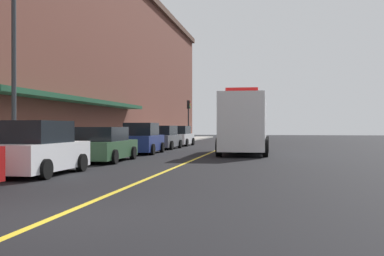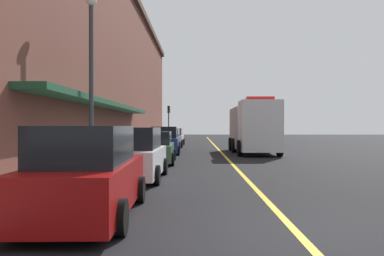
{
  "view_description": "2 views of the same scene",
  "coord_description": "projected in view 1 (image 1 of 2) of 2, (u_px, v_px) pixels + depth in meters",
  "views": [
    {
      "loc": [
        3.89,
        -7.78,
        1.64
      ],
      "look_at": [
        -2.14,
        26.2,
        1.51
      ],
      "focal_mm": 43.54,
      "sensor_mm": 36.0,
      "label": 1
    },
    {
      "loc": [
        -1.75,
        -6.66,
        1.86
      ],
      "look_at": [
        -2.1,
        21.9,
        1.74
      ],
      "focal_mm": 35.99,
      "sensor_mm": 36.0,
      "label": 2
    }
  ],
  "objects": [
    {
      "name": "parked_car_5",
      "position": [
        179.0,
        136.0,
        39.12
      ],
      "size": [
        2.06,
        4.2,
        1.68
      ],
      "rotation": [
        0.0,
        0.0,
        1.55
      ],
      "color": "silver",
      "rests_on": "ground"
    },
    {
      "name": "traffic_light_near",
      "position": [
        189.0,
        112.0,
        50.39
      ],
      "size": [
        0.38,
        0.36,
        4.3
      ],
      "color": "#232326",
      "rests_on": "sidewalk_left"
    },
    {
      "name": "parked_car_1",
      "position": [
        38.0,
        150.0,
        15.66
      ],
      "size": [
        2.11,
        4.3,
        1.83
      ],
      "rotation": [
        0.0,
        0.0,
        1.56
      ],
      "color": "silver",
      "rests_on": "ground"
    },
    {
      "name": "parking_meter_1",
      "position": [
        149.0,
        134.0,
        34.89
      ],
      "size": [
        0.14,
        0.18,
        1.33
      ],
      "color": "#4C4C51",
      "rests_on": "sidewalk_left"
    },
    {
      "name": "parking_meter_2",
      "position": [
        165.0,
        133.0,
        39.68
      ],
      "size": [
        0.14,
        0.18,
        1.33
      ],
      "color": "#4C4C51",
      "rests_on": "sidewalk_left"
    },
    {
      "name": "parked_car_3",
      "position": [
        142.0,
        139.0,
        27.83
      ],
      "size": [
        2.16,
        4.29,
        1.84
      ],
      "rotation": [
        0.0,
        0.0,
        1.6
      ],
      "color": "navy",
      "rests_on": "ground"
    },
    {
      "name": "brick_building_left",
      "position": [
        61.0,
        54.0,
        33.95
      ],
      "size": [
        9.32,
        64.0,
        13.8
      ],
      "color": "brown",
      "rests_on": "ground"
    },
    {
      "name": "ground_plane",
      "position": [
        219.0,
        149.0,
        32.96
      ],
      "size": [
        112.0,
        112.0,
        0.0
      ],
      "primitive_type": "plane",
      "color": "black"
    },
    {
      "name": "street_lamp_left",
      "position": [
        14.0,
        54.0,
        17.81
      ],
      "size": [
        0.44,
        0.44,
        6.94
      ],
      "color": "#33383D",
      "rests_on": "sidewalk_left"
    },
    {
      "name": "parking_meter_0",
      "position": [
        100.0,
        137.0,
        24.98
      ],
      "size": [
        0.14,
        0.18,
        1.33
      ],
      "color": "#4C4C51",
      "rests_on": "sidewalk_left"
    },
    {
      "name": "parking_meter_3",
      "position": [
        161.0,
        133.0,
        38.26
      ],
      "size": [
        0.14,
        0.18,
        1.33
      ],
      "color": "#4C4C51",
      "rests_on": "sidewalk_left"
    },
    {
      "name": "sidewalk_left",
      "position": [
        135.0,
        148.0,
        34.04
      ],
      "size": [
        2.4,
        70.0,
        0.15
      ],
      "primitive_type": "cube",
      "color": "#9E9B93",
      "rests_on": "ground"
    },
    {
      "name": "lane_center_stripe",
      "position": [
        219.0,
        149.0,
        32.96
      ],
      "size": [
        0.16,
        70.0,
        0.01
      ],
      "primitive_type": "cube",
      "color": "gold",
      "rests_on": "ground"
    },
    {
      "name": "box_truck",
      "position": [
        245.0,
        124.0,
        27.85
      ],
      "size": [
        2.83,
        8.32,
        3.7
      ],
      "rotation": [
        0.0,
        0.0,
        -1.56
      ],
      "color": "silver",
      "rests_on": "ground"
    },
    {
      "name": "parked_car_4",
      "position": [
        163.0,
        138.0,
        33.65
      ],
      "size": [
        2.15,
        4.42,
        1.69
      ],
      "rotation": [
        0.0,
        0.0,
        1.54
      ],
      "color": "#595B60",
      "rests_on": "ground"
    },
    {
      "name": "parked_car_2",
      "position": [
        104.0,
        145.0,
        21.62
      ],
      "size": [
        2.23,
        4.9,
        1.61
      ],
      "rotation": [
        0.0,
        0.0,
        1.6
      ],
      "color": "#2D5133",
      "rests_on": "ground"
    }
  ]
}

